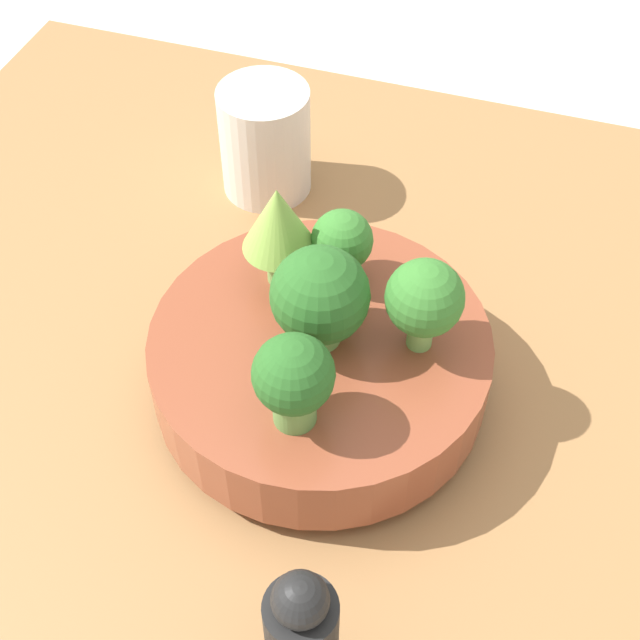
% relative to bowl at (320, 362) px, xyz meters
% --- Properties ---
extents(ground_plane, '(6.00, 6.00, 0.00)m').
position_rel_bowl_xyz_m(ground_plane, '(-0.02, -0.03, -0.07)').
color(ground_plane, silver).
extents(table, '(0.98, 0.77, 0.04)m').
position_rel_bowl_xyz_m(table, '(-0.02, -0.03, -0.06)').
color(table, '#9E7042').
rests_on(table, ground_plane).
extents(bowl, '(0.25, 0.25, 0.07)m').
position_rel_bowl_xyz_m(bowl, '(0.00, 0.00, 0.00)').
color(bowl, brown).
rests_on(bowl, table).
extents(broccoli_floret_center, '(0.07, 0.07, 0.08)m').
position_rel_bowl_xyz_m(broccoli_floret_center, '(-0.00, 0.00, 0.07)').
color(broccoli_floret_center, '#7AB256').
rests_on(broccoli_floret_center, bowl).
extents(broccoli_floret_back, '(0.05, 0.05, 0.07)m').
position_rel_bowl_xyz_m(broccoli_floret_back, '(-0.01, 0.07, 0.07)').
color(broccoli_floret_back, '#609347').
rests_on(broccoli_floret_back, bowl).
extents(romanesco_piece_near, '(0.05, 0.05, 0.09)m').
position_rel_bowl_xyz_m(romanesco_piece_near, '(0.05, -0.05, 0.09)').
color(romanesco_piece_near, '#7AB256').
rests_on(romanesco_piece_near, bowl).
extents(broccoli_floret_front, '(0.05, 0.05, 0.06)m').
position_rel_bowl_xyz_m(broccoli_floret_front, '(0.00, -0.06, 0.06)').
color(broccoli_floret_front, '#6BA34C').
rests_on(broccoli_floret_front, bowl).
extents(broccoli_floret_left, '(0.05, 0.05, 0.08)m').
position_rel_bowl_xyz_m(broccoli_floret_left, '(-0.07, -0.02, 0.07)').
color(broccoli_floret_left, '#7AB256').
rests_on(broccoli_floret_left, bowl).
extents(cup, '(0.08, 0.08, 0.10)m').
position_rel_bowl_xyz_m(cup, '(0.12, -0.22, 0.01)').
color(cup, silver).
rests_on(cup, table).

